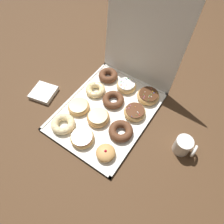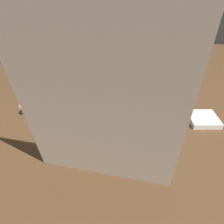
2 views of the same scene
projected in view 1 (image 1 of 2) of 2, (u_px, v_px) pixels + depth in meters
name	position (u px, v px, depth m)	size (l,w,h in m)	color
ground_plane	(107.00, 112.00, 1.09)	(3.00, 3.00, 0.00)	#4C331E
donut_box	(107.00, 111.00, 1.08)	(0.44, 0.57, 0.01)	white
box_lid_open	(143.00, 36.00, 1.01)	(0.44, 0.55, 0.01)	white
cruller_donut_0	(63.00, 124.00, 1.01)	(0.12, 0.12, 0.04)	beige
pink_frosted_donut_1	(82.00, 137.00, 0.97)	(0.11, 0.11, 0.04)	tan
jelly_filled_donut_2	(106.00, 153.00, 0.93)	(0.09, 0.09, 0.05)	tan
glazed_ring_donut_3	(79.00, 107.00, 1.07)	(0.11, 0.11, 0.04)	tan
glazed_ring_donut_4	(98.00, 117.00, 1.03)	(0.12, 0.12, 0.04)	tan
chocolate_cake_ring_donut_5	(121.00, 131.00, 0.99)	(0.12, 0.12, 0.04)	#59331E
cruller_donut_6	(95.00, 90.00, 1.14)	(0.11, 0.11, 0.04)	#EACC8C
chocolate_cake_ring_donut_7	(113.00, 100.00, 1.10)	(0.12, 0.12, 0.04)	#59331E
sprinkle_donut_8	(135.00, 112.00, 1.05)	(0.11, 0.11, 0.04)	tan
chocolate_cake_ring_donut_9	(108.00, 75.00, 1.20)	(0.11, 0.11, 0.04)	#59331E
sprinkle_donut_10	(127.00, 86.00, 1.15)	(0.11, 0.11, 0.04)	#E5B770
sprinkle_donut_11	(148.00, 96.00, 1.11)	(0.12, 0.12, 0.04)	tan
coffee_mug	(184.00, 146.00, 0.93)	(0.10, 0.08, 0.09)	white
napkin_stack	(44.00, 93.00, 1.15)	(0.12, 0.12, 0.02)	white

